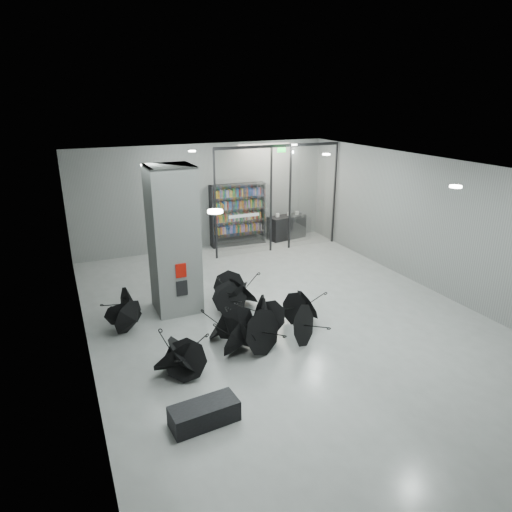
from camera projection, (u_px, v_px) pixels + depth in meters
name	position (u px, v px, depth m)	size (l,w,h in m)	color
room	(292.00, 217.00, 11.13)	(14.00, 14.02, 4.01)	gray
column	(174.00, 240.00, 12.17)	(1.20, 1.20, 4.00)	slate
fire_cabinet	(181.00, 271.00, 11.85)	(0.28, 0.04, 0.38)	#A50A07
info_panel	(182.00, 288.00, 12.02)	(0.30, 0.03, 0.42)	black
exit_sign	(282.00, 150.00, 16.29)	(0.30, 0.06, 0.15)	#0CE533
glass_partition	(278.00, 194.00, 17.01)	(5.06, 0.08, 4.00)	silver
bench	(204.00, 414.00, 8.26)	(1.25, 0.53, 0.40)	black
bookshelf	(238.00, 215.00, 17.97)	(2.22, 0.44, 2.44)	black
shop_counter	(286.00, 227.00, 18.98)	(1.60, 0.64, 0.96)	black
umbrella_cluster	(229.00, 324.00, 11.28)	(5.46, 4.46, 1.29)	black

